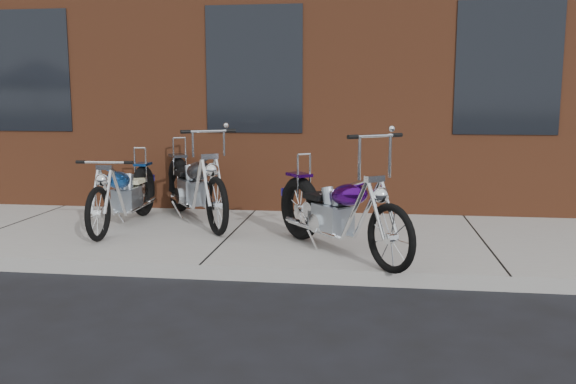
# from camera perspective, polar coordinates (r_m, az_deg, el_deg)

# --- Properties ---
(ground) EXTENTS (120.00, 120.00, 0.00)m
(ground) POSITION_cam_1_polar(r_m,az_deg,el_deg) (6.23, -8.25, -8.11)
(ground) COLOR black
(ground) RESTS_ON ground
(sidewalk) EXTENTS (22.00, 3.00, 0.15)m
(sidewalk) POSITION_cam_1_polar(r_m,az_deg,el_deg) (7.61, -5.18, -4.34)
(sidewalk) COLOR gray
(sidewalk) RESTS_ON ground
(chopper_purple) EXTENTS (1.54, 1.90, 1.31)m
(chopper_purple) POSITION_cam_1_polar(r_m,az_deg,el_deg) (6.52, 4.64, -2.10)
(chopper_purple) COLOR black
(chopper_purple) RESTS_ON sidewalk
(chopper_blue) EXTENTS (0.54, 2.23, 0.97)m
(chopper_blue) POSITION_cam_1_polar(r_m,az_deg,el_deg) (8.14, -15.05, -0.33)
(chopper_blue) COLOR black
(chopper_blue) RESTS_ON sidewalk
(chopper_third) EXTENTS (1.45, 2.16, 1.27)m
(chopper_third) POSITION_cam_1_polar(r_m,az_deg,el_deg) (8.27, -8.73, 0.35)
(chopper_third) COLOR black
(chopper_third) RESTS_ON sidewalk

